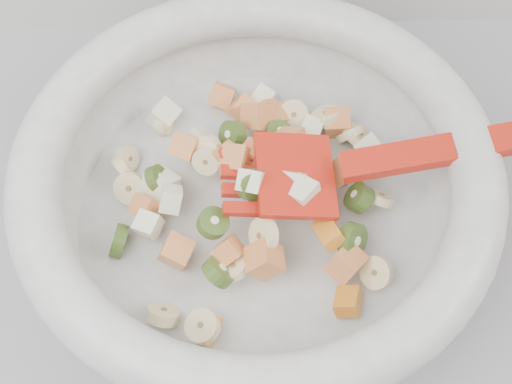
{
  "coord_description": "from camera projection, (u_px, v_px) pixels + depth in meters",
  "views": [
    {
      "loc": [
        0.08,
        1.2,
        1.43
      ],
      "look_at": [
        0.09,
        1.5,
        0.95
      ],
      "focal_mm": 50.0,
      "sensor_mm": 36.0,
      "label": 1
    }
  ],
  "objects": [
    {
      "name": "mixing_bowl",
      "position": [
        257.0,
        185.0,
        0.56
      ],
      "size": [
        0.49,
        0.37,
        0.12
      ],
      "color": "silver",
      "rests_on": "counter"
    }
  ]
}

